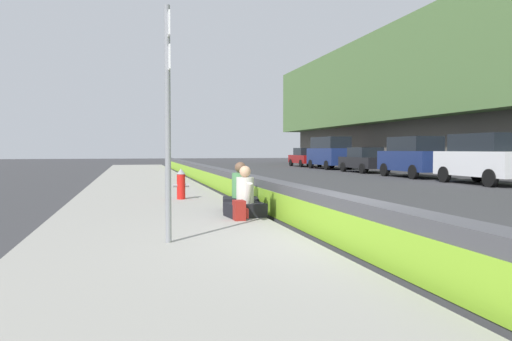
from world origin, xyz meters
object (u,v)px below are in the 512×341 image
Objects in this scene: parked_car_farther at (305,157)px; parked_car_far at (330,152)px; seated_person_foreground at (245,201)px; fire_hydrant at (181,184)px; parked_car_fourth at (414,156)px; route_sign_post at (168,107)px; backpack at (240,210)px; parked_car_third at (484,158)px; seated_person_middle at (240,195)px; parked_car_midline at (365,160)px.

parked_car_far is at bearing 179.46° from parked_car_farther.
seated_person_foreground is 0.21× the size of parked_car_far.
parked_car_farther is (28.33, -14.06, 0.27)m from fire_hydrant.
route_sign_post is at bearing 138.77° from parked_car_fourth.
parked_car_third is (9.15, -13.23, 0.85)m from backpack.
seated_person_middle reaches higher than fire_hydrant.
route_sign_post is 32.58m from parked_car_far.
parked_car_midline is (22.87, -14.80, -1.35)m from route_sign_post.
seated_person_foreground is 0.55m from backpack.
parked_car_midline is 1.00× the size of parked_car_farther.
seated_person_middle reaches higher than seated_person_foreground.
seated_person_middle is 0.25× the size of parked_car_midline.
fire_hydrant is at bearing 148.02° from parked_car_far.
route_sign_post is at bearing 156.89° from parked_car_farther.
parked_car_third is 17.78m from parked_car_far.
seated_person_middle is at bearing -6.82° from seated_person_foreground.
parked_car_third is 23.69m from parked_car_farther.
parked_car_fourth reaches higher than parked_car_farther.
route_sign_post reaches higher than parked_car_farther.
fire_hydrant is at bearing 126.42° from parked_car_fourth.
parked_car_farther is at bearing -0.43° from parked_car_midline.
parked_car_third is (4.65, -13.96, 0.60)m from fire_hydrant.
route_sign_post is at bearing 172.82° from fire_hydrant.
parked_car_midline is at bearing -32.91° from route_sign_post.
parked_car_far is (12.16, -0.08, 0.17)m from parked_car_fourth.
parked_car_fourth is (5.63, 0.04, 0.00)m from parked_car_third.
parked_car_farther is (12.03, -0.09, 0.00)m from parked_car_midline.
backpack is 0.08× the size of parked_car_far.
parked_car_fourth reaches higher than fire_hydrant.
parked_car_third is 1.06× the size of parked_car_farther.
parked_car_fourth is 0.94× the size of parked_car_far.
route_sign_post is 4.40m from seated_person_middle.
backpack is 35.44m from parked_car_farther.
backpack is (-1.51, 0.35, -0.16)m from seated_person_middle.
fire_hydrant is 4.56m from backpack.
fire_hydrant is 21.47m from parked_car_midline.
route_sign_post is at bearing 152.91° from parked_car_far.
parked_car_far reaches higher than parked_car_midline.
parked_car_third is (11.21, -14.79, -1.03)m from route_sign_post.
seated_person_middle is 1.56m from backpack.
parked_car_midline is at bearing -0.04° from parked_car_third.
fire_hydrant is at bearing -7.18° from route_sign_post.
fire_hydrant is at bearing 108.41° from parked_car_third.
seated_person_middle is 0.22× the size of parked_car_far.
route_sign_post is 22.41m from parked_car_fourth.
parked_car_third is at bearing -179.63° from parked_car_fourth.
parked_car_far is at bearing -26.23° from backpack.
parked_car_fourth is at bearing -42.21° from seated_person_foreground.
parked_car_farther is (23.68, -0.10, -0.32)m from parked_car_third.
seated_person_middle is at bearing 157.49° from parked_car_farther.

